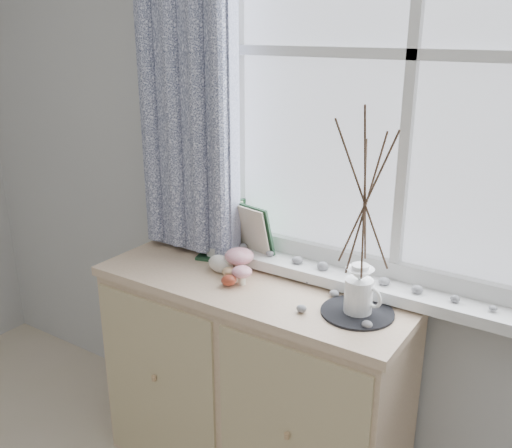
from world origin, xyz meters
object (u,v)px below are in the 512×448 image
object	(u,v)px
botanical_book	(231,233)
toadstool_cluster	(240,261)
twig_pitcher	(365,196)
sideboard	(252,382)

from	to	relation	value
botanical_book	toadstool_cluster	world-z (taller)	botanical_book
toadstool_cluster	twig_pitcher	distance (m)	0.59
sideboard	twig_pitcher	size ratio (longest dim) A/B	1.73
botanical_book	sideboard	bearing A→B (deg)	-50.15
botanical_book	twig_pitcher	distance (m)	0.66
botanical_book	twig_pitcher	world-z (taller)	twig_pitcher
botanical_book	twig_pitcher	bearing A→B (deg)	-27.62
toadstool_cluster	botanical_book	bearing A→B (deg)	139.37
twig_pitcher	sideboard	bearing A→B (deg)	-157.71
sideboard	toadstool_cluster	xyz separation A→B (m)	(-0.07, 0.03, 0.49)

